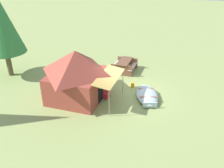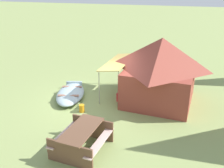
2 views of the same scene
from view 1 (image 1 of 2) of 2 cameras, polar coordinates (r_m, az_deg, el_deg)
ground_plane at (r=14.37m, az=3.32°, el=-2.31°), size 80.00×80.00×0.00m
beached_rowboat at (r=13.97m, az=8.24°, el=-2.55°), size 2.61×1.69×0.38m
canvas_cabin_tent at (r=13.46m, az=-8.32°, el=2.31°), size 3.55×4.21×2.83m
picnic_table at (r=17.12m, az=2.95°, el=4.58°), size 1.93×1.73×0.79m
cooler_box at (r=13.91m, az=-1.40°, el=-2.40°), size 0.59×0.40×0.39m
fuel_can at (r=15.04m, az=4.90°, el=-0.23°), size 0.25×0.25×0.32m
pine_tree_back_left at (r=17.04m, az=-24.77°, el=12.81°), size 2.63×2.63×5.44m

